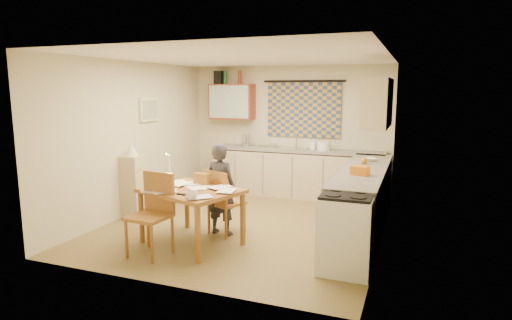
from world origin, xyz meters
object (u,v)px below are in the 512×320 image
at_px(counter_back, 296,173).
at_px(shelf_stand, 133,187).
at_px(chair_far, 226,214).
at_px(counter_right, 363,200).
at_px(person, 221,189).
at_px(stove, 346,233).
at_px(dining_table, 192,216).

distance_m(counter_back, shelf_stand, 3.07).
bearing_deg(chair_far, shelf_stand, 15.50).
relative_size(counter_right, chair_far, 3.17).
xyz_separation_m(counter_back, counter_right, (1.45, -1.61, -0.00)).
height_order(chair_far, person, person).
bearing_deg(chair_far, counter_right, -131.62).
distance_m(counter_back, stove, 3.48).
relative_size(counter_back, dining_table, 2.28).
distance_m(counter_back, person, 2.56).
bearing_deg(counter_right, dining_table, -146.01).
xyz_separation_m(dining_table, person, (0.20, 0.49, 0.28)).
relative_size(counter_back, stove, 3.65).
xyz_separation_m(counter_right, person, (-1.86, -0.90, 0.21)).
bearing_deg(person, chair_far, -137.03).
bearing_deg(person, dining_table, 75.47).
bearing_deg(shelf_stand, chair_far, -7.34).
xyz_separation_m(chair_far, person, (-0.06, -0.04, 0.37)).
xyz_separation_m(counter_back, shelf_stand, (-2.09, -2.25, 0.05)).
relative_size(chair_far, person, 0.71).
distance_m(stove, shelf_stand, 3.65).
distance_m(counter_right, stove, 1.54).
height_order(dining_table, shelf_stand, shelf_stand).
bearing_deg(counter_back, counter_right, -48.04).
bearing_deg(dining_table, counter_right, 52.45).
relative_size(counter_right, shelf_stand, 2.95).
bearing_deg(stove, dining_table, 175.70).
bearing_deg(chair_far, dining_table, 87.03).
bearing_deg(counter_right, person, -154.14).
relative_size(counter_right, stove, 3.26).
bearing_deg(counter_back, stove, -65.31).
relative_size(dining_table, chair_far, 1.56).
height_order(counter_right, person, person).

